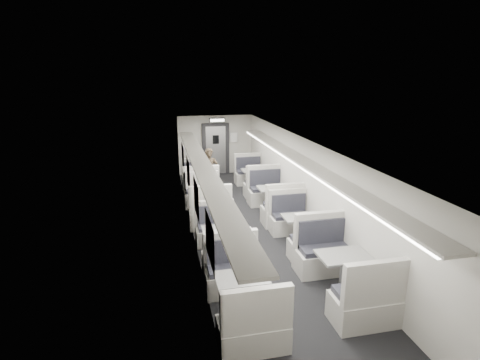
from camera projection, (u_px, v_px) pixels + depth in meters
name	position (u px, v px, depth m)	size (l,w,h in m)	color
room	(250.00, 188.00, 9.63)	(3.24, 12.24, 2.64)	black
booth_left_a	(199.00, 185.00, 12.70)	(1.02, 2.07, 1.11)	#AAA59F
booth_left_b	(206.00, 202.00, 10.94)	(1.14, 2.31, 1.24)	#AAA59F
booth_left_c	(220.00, 242.00, 8.49)	(0.97, 1.97, 1.05)	#AAA59F
booth_left_d	(242.00, 296.00, 6.39)	(1.06, 2.16, 1.15)	#AAA59F
booth_right_a	(254.00, 179.00, 13.34)	(1.04, 2.12, 1.13)	#AAA59F
booth_right_b	(274.00, 200.00, 11.10)	(1.14, 2.30, 1.23)	#AAA59F
booth_right_c	(300.00, 230.00, 9.08)	(1.04, 2.10, 1.12)	#AAA59F
booth_right_d	(342.00, 274.00, 7.03)	(1.15, 2.34, 1.25)	#AAA59F
passenger	(210.00, 173.00, 12.54)	(0.60, 0.39, 1.65)	black
window_a	(183.00, 157.00, 12.47)	(0.02, 1.18, 0.84)	black
window_b	(188.00, 174.00, 10.41)	(0.02, 1.18, 0.84)	black
window_c	(196.00, 199.00, 8.34)	(0.02, 1.18, 0.84)	black
window_d	(210.00, 240.00, 6.28)	(0.02, 1.18, 0.84)	black
luggage_rack_left	(203.00, 166.00, 8.89)	(0.46, 10.40, 0.09)	#AAA59F
luggage_rack_right	(302.00, 161.00, 9.40)	(0.46, 10.40, 0.09)	#AAA59F
vestibule_door	(216.00, 149.00, 15.24)	(1.10, 0.13, 2.10)	black
exit_sign	(217.00, 120.00, 14.44)	(0.62, 0.12, 0.16)	black
wall_notice	(234.00, 137.00, 15.25)	(0.32, 0.02, 0.40)	silver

